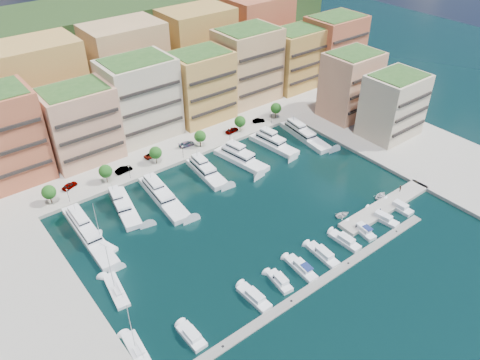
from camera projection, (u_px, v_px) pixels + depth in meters
The scene contains 60 objects.
ground at pixel (247, 210), 124.29m from camera, with size 400.00×400.00×0.00m, color black.
north_quay at pixel (136, 123), 164.25m from camera, with size 220.00×64.00×2.00m, color #9E998E.
east_quay at pixel (412, 148), 150.46m from camera, with size 34.00×76.00×2.00m, color #9E998E.
west_quay at pixel (16, 359), 87.82m from camera, with size 34.00×76.00×2.00m, color #9E998E.
hillside at pixel (82, 80), 195.19m from camera, with size 240.00×40.00×58.00m, color #223616.
south_pontoon at pixel (321, 282), 103.44m from camera, with size 72.00×2.20×0.35m, color gray.
finger_pier at pixel (385, 207), 125.27m from camera, with size 32.00×5.00×2.00m, color #9E998E.
apartment_1 at pixel (2, 138), 127.36m from camera, with size 20.00×16.50×26.80m.
apartment_2 at pixel (80, 124), 137.83m from camera, with size 20.00×15.50×22.80m.
apartment_3 at pixel (140, 98), 148.87m from camera, with size 22.00×16.50×25.80m.
apartment_4 at pixel (201, 86), 159.26m from camera, with size 20.00×15.50×23.80m.
apartment_5 at pixel (248, 65), 170.81m from camera, with size 22.00×16.50×26.80m.
apartment_6 at pixel (295, 59), 181.78m from camera, with size 20.00×15.50×22.80m.
apartment_7 at pixel (334, 47), 190.02m from camera, with size 22.00×16.50×24.80m.
apartment_east_a at pixel (351, 85), 161.43m from camera, with size 18.00×14.50×22.80m.
apartment_east_b at pixel (393, 105), 150.40m from camera, with size 18.00×14.50×20.80m.
backblock_1 at pixel (43, 88), 150.18m from camera, with size 26.00×18.00×30.00m, color tan.
backblock_2 at pixel (127, 66), 165.33m from camera, with size 26.00×18.00×30.00m, color #DEAD75.
backblock_3 at pixel (198, 48), 180.49m from camera, with size 26.00×18.00×30.00m, color #B98E43.
backblock_4 at pixel (257, 33), 195.64m from camera, with size 26.00×18.00×30.00m, color #B85E3D.
tree_0 at pixel (49, 192), 122.96m from camera, with size 3.80×3.80×5.65m.
tree_1 at pixel (105, 171), 131.04m from camera, with size 3.80×3.80×5.65m.
tree_2 at pixel (156, 153), 139.12m from camera, with size 3.80×3.80×5.65m.
tree_3 at pixel (200, 136), 147.20m from camera, with size 3.80×3.80×5.65m.
tree_4 at pixel (240, 122), 155.29m from camera, with size 3.80×3.80×5.65m.
tree_5 at pixel (276, 108), 163.37m from camera, with size 3.80×3.80×5.65m.
lamppost_0 at pixel (68, 193), 124.02m from camera, with size 0.30×0.30×4.20m.
lamppost_1 at pixel (129, 170), 133.11m from camera, with size 0.30×0.30×4.20m.
lamppost_2 at pixel (183, 150), 142.21m from camera, with size 0.30×0.30×4.20m.
lamppost_3 at pixel (230, 132), 151.30m from camera, with size 0.30×0.30×4.20m.
lamppost_4 at pixel (272, 116), 160.39m from camera, with size 0.30×0.30×4.20m.
yacht_0 at pixel (87, 232), 115.48m from camera, with size 5.01×27.11×7.30m.
yacht_1 at pixel (124, 206), 124.13m from camera, with size 7.68×18.62×7.30m.
yacht_2 at pixel (162, 195), 127.86m from camera, with size 6.97×23.47×7.30m.
yacht_3 at pixel (205, 170), 137.76m from camera, with size 6.30×17.76×7.30m.
yacht_4 at pixel (240, 158), 143.54m from camera, with size 8.09×19.51×7.30m.
yacht_5 at pixel (272, 143), 150.85m from camera, with size 6.59×18.21×7.30m.
yacht_6 at pixel (303, 134), 155.58m from camera, with size 7.37×22.60×7.30m.
cruiser_0 at pixel (192, 336), 91.20m from camera, with size 2.92×7.13×2.55m.
cruiser_2 at pixel (254, 298), 99.19m from camera, with size 3.11×8.65×2.55m.
cruiser_3 at pixel (280, 281), 102.90m from camera, with size 3.37×7.32×2.55m.
cruiser_4 at pixel (301, 268), 106.16m from camera, with size 3.27×9.13×2.66m.
cruiser_5 at pixel (323, 255), 109.75m from camera, with size 3.28×9.35×2.55m.
cruiser_6 at pixel (345, 241), 113.65m from camera, with size 2.96×8.44×2.55m.
cruiser_7 at pixel (362, 230), 116.86m from camera, with size 3.35×8.16×2.66m.
cruiser_8 at pixel (382, 218), 120.79m from camera, with size 3.68×9.31×2.55m.
cruiser_9 at pixel (399, 207), 124.46m from camera, with size 2.87×7.82×2.55m.
sailboat_0 at pixel (137, 350), 88.93m from camera, with size 3.57×9.09×13.20m.
sailboat_1 at pixel (116, 291), 100.97m from camera, with size 4.20×10.94×13.20m.
sailboat_2 at pixel (102, 246), 112.65m from camera, with size 5.06×8.66×13.20m.
tender_2 at pixel (381, 196), 128.80m from camera, with size 3.07×4.29×0.89m, color white.
tender_0 at pixel (343, 215), 122.09m from camera, with size 2.87×4.02×0.83m, color silver.
car_0 at pixel (69, 185), 130.49m from camera, with size 1.84×4.56×1.56m, color gray.
car_1 at pixel (124, 170), 136.91m from camera, with size 1.77×5.07×1.67m, color gray.
car_2 at pixel (152, 155), 143.88m from camera, with size 2.27×4.92×1.37m, color gray.
car_3 at pixel (187, 144), 149.17m from camera, with size 2.16×5.30×1.54m, color gray.
car_4 at pixel (232, 130), 156.48m from camera, with size 1.95×4.86×1.65m, color gray.
car_5 at pixel (259, 121), 162.31m from camera, with size 1.49×4.26×1.40m, color gray.
person_0 at pixel (380, 211), 121.31m from camera, with size 0.57×0.37×1.55m, color #222D44.
person_1 at pixel (400, 188), 129.00m from camera, with size 0.95×0.74×1.95m, color #4B362D.
Camera 1 is at (-61.34, -75.38, 77.93)m, focal length 35.00 mm.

